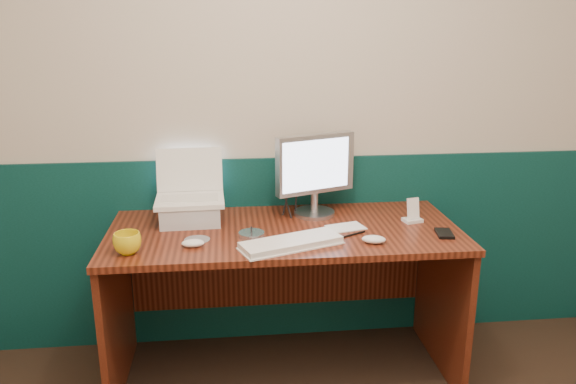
{
  "coord_description": "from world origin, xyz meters",
  "views": [
    {
      "loc": [
        -0.35,
        -1.02,
        1.64
      ],
      "look_at": [
        -0.11,
        1.23,
        0.97
      ],
      "focal_mm": 35.0,
      "sensor_mm": 36.0,
      "label": 1
    }
  ],
  "objects": [
    {
      "name": "cd_loose_a",
      "position": [
        -0.5,
        1.29,
        0.75
      ],
      "size": [
        0.11,
        0.11,
        0.0
      ],
      "primitive_type": "cylinder",
      "color": "silver",
      "rests_on": "desk"
    },
    {
      "name": "keyboard",
      "position": [
        -0.1,
        1.17,
        0.76
      ],
      "size": [
        0.45,
        0.28,
        0.02
      ],
      "primitive_type": "cube",
      "rotation": [
        0.0,
        0.0,
        0.35
      ],
      "color": "white",
      "rests_on": "desk"
    },
    {
      "name": "mug",
      "position": [
        -0.77,
        1.16,
        0.79
      ],
      "size": [
        0.13,
        0.13,
        0.09
      ],
      "primitive_type": "imported",
      "rotation": [
        0.0,
        0.0,
        0.18
      ],
      "color": "yellow",
      "rests_on": "desk"
    },
    {
      "name": "papers",
      "position": [
        0.18,
        1.36,
        0.75
      ],
      "size": [
        0.19,
        0.15,
        0.0
      ],
      "primitive_type": "cube",
      "rotation": [
        0.0,
        0.0,
        0.26
      ],
      "color": "white",
      "rests_on": "desk"
    },
    {
      "name": "laptop_riser",
      "position": [
        -0.54,
        1.52,
        0.8
      ],
      "size": [
        0.28,
        0.24,
        0.09
      ],
      "primitive_type": "cube",
      "rotation": [
        0.0,
        0.0,
        0.03
      ],
      "color": "silver",
      "rests_on": "desk"
    },
    {
      "name": "music_player",
      "position": [
        0.51,
        1.41,
        0.82
      ],
      "size": [
        0.06,
        0.04,
        0.1
      ],
      "primitive_type": "cube",
      "rotation": [
        -0.17,
        0.0,
        0.23
      ],
      "color": "white",
      "rests_on": "dock"
    },
    {
      "name": "wainscot",
      "position": [
        0.0,
        1.74,
        0.5
      ],
      "size": [
        3.48,
        0.02,
        1.0
      ],
      "primitive_type": "cube",
      "color": "#072F2C",
      "rests_on": "ground"
    },
    {
      "name": "back_wall",
      "position": [
        0.0,
        1.75,
        1.25
      ],
      "size": [
        3.5,
        0.04,
        2.5
      ],
      "primitive_type": "cube",
      "color": "beige",
      "rests_on": "ground"
    },
    {
      "name": "camcorder",
      "position": [
        -0.06,
        1.56,
        0.85
      ],
      "size": [
        0.12,
        0.15,
        0.2
      ],
      "primitive_type": null,
      "rotation": [
        0.0,
        0.0,
        0.23
      ],
      "color": "#B4B3B8",
      "rests_on": "desk"
    },
    {
      "name": "cd_spindle",
      "position": [
        -0.26,
        1.29,
        0.76
      ],
      "size": [
        0.11,
        0.11,
        0.02
      ],
      "primitive_type": "cylinder",
      "color": "silver",
      "rests_on": "desk"
    },
    {
      "name": "desk",
      "position": [
        -0.11,
        1.38,
        0.38
      ],
      "size": [
        1.6,
        0.7,
        0.75
      ],
      "primitive_type": "cube",
      "color": "#3B150A",
      "rests_on": "ground"
    },
    {
      "name": "laptop",
      "position": [
        -0.54,
        1.52,
        0.98
      ],
      "size": [
        0.32,
        0.25,
        0.26
      ],
      "primitive_type": null,
      "rotation": [
        0.0,
        0.0,
        0.03
      ],
      "color": "white",
      "rests_on": "laptop_riser"
    },
    {
      "name": "pen",
      "position": [
        0.18,
        1.26,
        0.75
      ],
      "size": [
        0.13,
        0.08,
        0.01
      ],
      "primitive_type": "cylinder",
      "rotation": [
        0.0,
        1.57,
        0.49
      ],
      "color": "black",
      "rests_on": "desk"
    },
    {
      "name": "monitor",
      "position": [
        0.06,
        1.57,
        0.95
      ],
      "size": [
        0.41,
        0.25,
        0.4
      ],
      "primitive_type": null,
      "rotation": [
        0.0,
        0.0,
        0.35
      ],
      "color": "#A8A8AC",
      "rests_on": "desk"
    },
    {
      "name": "pda",
      "position": [
        0.59,
        1.23,
        0.76
      ],
      "size": [
        0.09,
        0.13,
        0.01
      ],
      "primitive_type": "cube",
      "rotation": [
        0.0,
        0.0,
        -0.16
      ],
      "color": "black",
      "rests_on": "desk"
    },
    {
      "name": "dock",
      "position": [
        0.51,
        1.41,
        0.76
      ],
      "size": [
        0.1,
        0.08,
        0.02
      ],
      "primitive_type": "cube",
      "rotation": [
        0.0,
        0.0,
        0.23
      ],
      "color": "white",
      "rests_on": "desk"
    },
    {
      "name": "mouse_right",
      "position": [
        0.26,
        1.16,
        0.77
      ],
      "size": [
        0.11,
        0.08,
        0.03
      ],
      "primitive_type": "ellipsoid",
      "rotation": [
        0.0,
        0.0,
        -0.25
      ],
      "color": "white",
      "rests_on": "desk"
    },
    {
      "name": "mouse_left",
      "position": [
        -0.51,
        1.21,
        0.77
      ],
      "size": [
        0.1,
        0.06,
        0.03
      ],
      "primitive_type": "ellipsoid",
      "rotation": [
        0.0,
        0.0,
        0.01
      ],
      "color": "white",
      "rests_on": "desk"
    }
  ]
}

